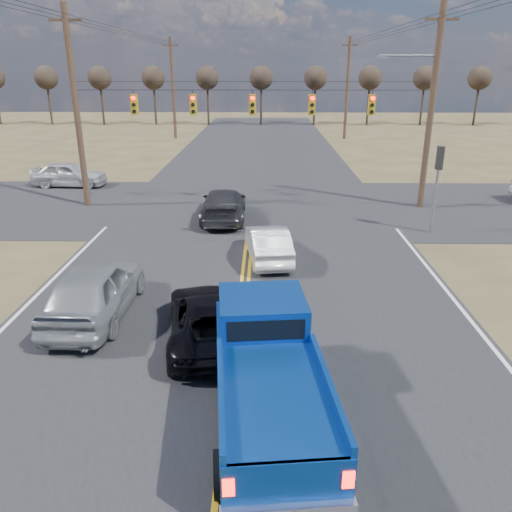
{
  "coord_description": "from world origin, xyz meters",
  "views": [
    {
      "loc": [
        0.71,
        -8.24,
        7.01
      ],
      "look_at": [
        0.41,
        6.38,
        1.5
      ],
      "focal_mm": 35.0,
      "sensor_mm": 36.0,
      "label": 1
    }
  ],
  "objects_px": {
    "pickup_truck": "(268,372)",
    "cross_car_west": "(69,174)",
    "white_car_queue": "(268,243)",
    "dgrey_car_queue": "(224,205)",
    "silver_suv": "(95,290)",
    "black_suv": "(210,317)"
  },
  "relations": [
    {
      "from": "cross_car_west",
      "to": "dgrey_car_queue",
      "type": "bearing_deg",
      "value": -122.1
    },
    {
      "from": "black_suv",
      "to": "dgrey_car_queue",
      "type": "xyz_separation_m",
      "value": [
        -0.56,
        11.65,
        0.1
      ]
    },
    {
      "from": "white_car_queue",
      "to": "pickup_truck",
      "type": "bearing_deg",
      "value": 82.17
    },
    {
      "from": "cross_car_west",
      "to": "white_car_queue",
      "type": "bearing_deg",
      "value": -132.75
    },
    {
      "from": "pickup_truck",
      "to": "black_suv",
      "type": "bearing_deg",
      "value": 110.53
    },
    {
      "from": "pickup_truck",
      "to": "silver_suv",
      "type": "xyz_separation_m",
      "value": [
        -5.13,
        4.49,
        -0.2
      ]
    },
    {
      "from": "silver_suv",
      "to": "white_car_queue",
      "type": "relative_size",
      "value": 1.22
    },
    {
      "from": "pickup_truck",
      "to": "black_suv",
      "type": "xyz_separation_m",
      "value": [
        -1.58,
        3.18,
        -0.4
      ]
    },
    {
      "from": "white_car_queue",
      "to": "silver_suv",
      "type": "bearing_deg",
      "value": 35.51
    },
    {
      "from": "pickup_truck",
      "to": "silver_suv",
      "type": "relative_size",
      "value": 1.2
    },
    {
      "from": "white_car_queue",
      "to": "cross_car_west",
      "type": "xyz_separation_m",
      "value": [
        -12.5,
        12.68,
        0.1
      ]
    },
    {
      "from": "silver_suv",
      "to": "dgrey_car_queue",
      "type": "distance_m",
      "value": 10.77
    },
    {
      "from": "pickup_truck",
      "to": "dgrey_car_queue",
      "type": "bearing_deg",
      "value": 92.28
    },
    {
      "from": "pickup_truck",
      "to": "cross_car_west",
      "type": "bearing_deg",
      "value": 113.65
    },
    {
      "from": "silver_suv",
      "to": "dgrey_car_queue",
      "type": "height_order",
      "value": "silver_suv"
    },
    {
      "from": "white_car_queue",
      "to": "dgrey_car_queue",
      "type": "height_order",
      "value": "dgrey_car_queue"
    },
    {
      "from": "pickup_truck",
      "to": "cross_car_west",
      "type": "relative_size",
      "value": 1.31
    },
    {
      "from": "dgrey_car_queue",
      "to": "black_suv",
      "type": "bearing_deg",
      "value": 91.53
    },
    {
      "from": "dgrey_car_queue",
      "to": "silver_suv",
      "type": "bearing_deg",
      "value": 72.64
    },
    {
      "from": "white_car_queue",
      "to": "dgrey_car_queue",
      "type": "bearing_deg",
      "value": -76.29
    },
    {
      "from": "silver_suv",
      "to": "white_car_queue",
      "type": "height_order",
      "value": "silver_suv"
    },
    {
      "from": "silver_suv",
      "to": "white_car_queue",
      "type": "bearing_deg",
      "value": -135.9
    }
  ]
}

